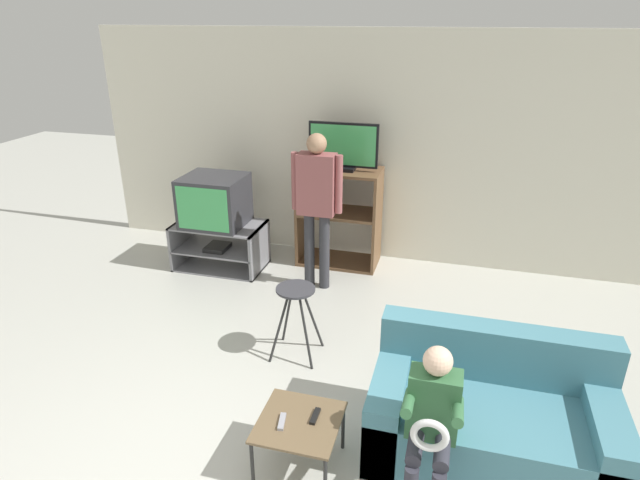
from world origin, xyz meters
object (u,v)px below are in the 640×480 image
object	(u,v)px
folding_stool	(296,302)
television_flat	(343,148)
remote_control_black	(315,416)
person_standing_adult	(317,197)
television_main	(214,201)
person_seated_child	(432,418)
remote_control_white	(282,422)
tv_stand	(220,246)
media_shelf	(339,216)
snack_table	(299,425)
couch	(490,418)

from	to	relation	value
folding_stool	television_flat	bearing A→B (deg)	91.45
remote_control_black	person_standing_adult	size ratio (longest dim) A/B	0.09
television_main	folding_stool	distance (m)	2.02
television_main	person_seated_child	distance (m)	3.71
television_main	remote_control_white	distance (m)	3.19
folding_stool	person_standing_adult	size ratio (longest dim) A/B	0.39
television_main	remote_control_white	world-z (taller)	television_main
remote_control_white	person_seated_child	bearing A→B (deg)	-8.59
television_main	remote_control_white	xyz separation A→B (m)	(1.71, -2.66, -0.42)
tv_stand	television_flat	world-z (taller)	television_flat
tv_stand	remote_control_black	distance (m)	3.17
television_main	media_shelf	distance (m)	1.42
television_flat	remote_control_black	distance (m)	3.22
snack_table	television_main	bearing A→B (deg)	124.59
television_flat	person_seated_child	size ratio (longest dim) A/B	0.75
television_main	couch	distance (m)	3.71
media_shelf	folding_stool	size ratio (longest dim) A/B	1.75
couch	tv_stand	bearing A→B (deg)	143.87
media_shelf	snack_table	bearing A→B (deg)	-81.01
television_flat	snack_table	xyz separation A→B (m)	(0.45, -3.07, -1.04)
couch	person_seated_child	world-z (taller)	person_seated_child
couch	person_standing_adult	size ratio (longest dim) A/B	0.93
media_shelf	television_flat	bearing A→B (deg)	-29.98
person_standing_adult	snack_table	bearing A→B (deg)	-76.84
snack_table	couch	size ratio (longest dim) A/B	0.33
folding_stool	remote_control_black	size ratio (longest dim) A/B	4.51
television_main	folding_stool	xyz separation A→B (m)	(1.40, -1.43, -0.29)
tv_stand	remote_control_white	distance (m)	3.15
remote_control_white	person_seated_child	world-z (taller)	person_seated_child
media_shelf	person_seated_child	world-z (taller)	media_shelf
tv_stand	folding_stool	size ratio (longest dim) A/B	1.54
tv_stand	media_shelf	xyz separation A→B (m)	(1.29, 0.48, 0.32)
tv_stand	snack_table	bearing A→B (deg)	-55.81
television_main	couch	world-z (taller)	television_main
remote_control_black	television_flat	bearing A→B (deg)	100.49
tv_stand	person_standing_adult	world-z (taller)	person_standing_adult
media_shelf	remote_control_black	world-z (taller)	media_shelf
snack_table	person_seated_child	size ratio (longest dim) A/B	0.50
remote_control_black	media_shelf	bearing A→B (deg)	101.16
television_flat	couch	xyz separation A→B (m)	(1.62, -2.61, -1.10)
folding_stool	person_seated_child	size ratio (longest dim) A/B	0.63
person_seated_child	television_flat	bearing A→B (deg)	112.10
folding_stool	remote_control_white	bearing A→B (deg)	-76.21
remote_control_white	television_main	bearing A→B (deg)	112.10
television_main	remote_control_black	bearing A→B (deg)	-53.52
person_standing_adult	person_seated_child	world-z (taller)	person_standing_adult
snack_table	person_standing_adult	distance (m)	2.60
television_flat	person_seated_child	distance (m)	3.42
folding_stool	tv_stand	bearing A→B (deg)	133.99
person_standing_adult	remote_control_black	bearing A→B (deg)	-74.55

